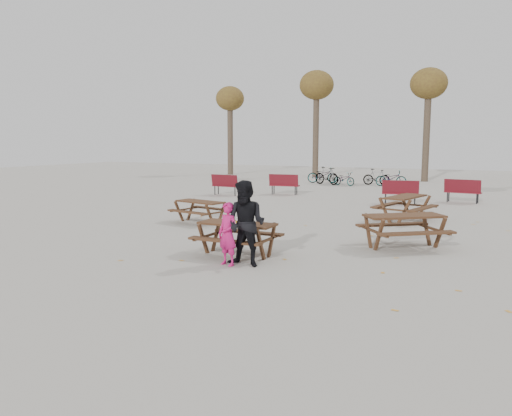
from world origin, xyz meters
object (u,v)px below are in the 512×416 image
at_px(picnic_table_far, 405,208).
at_px(adult, 246,224).
at_px(main_picnic_table, 237,231).
at_px(child, 228,234).
at_px(food_tray, 239,222).
at_px(soda_bottle, 237,221).
at_px(picnic_table_east, 404,231).
at_px(picnic_table_north, 200,212).

bearing_deg(picnic_table_far, adult, 179.65).
relative_size(adult, picnic_table_far, 0.94).
distance_m(main_picnic_table, picnic_table_far, 7.48).
xyz_separation_m(main_picnic_table, child, (0.27, -0.94, 0.10)).
bearing_deg(main_picnic_table, food_tray, -39.31).
xyz_separation_m(food_tray, soda_bottle, (0.03, -0.14, 0.05)).
relative_size(adult, picnic_table_east, 0.95).
distance_m(main_picnic_table, child, 0.98).
distance_m(food_tray, child, 0.91).
relative_size(food_tray, picnic_table_far, 0.09).
distance_m(main_picnic_table, adult, 1.09).
bearing_deg(main_picnic_table, adult, -51.31).
xyz_separation_m(food_tray, picnic_table_far, (2.58, 7.05, -0.37)).
xyz_separation_m(picnic_table_east, picnic_table_far, (-0.71, 4.43, 0.00)).
xyz_separation_m(food_tray, child, (0.20, -0.88, -0.11)).
height_order(child, picnic_table_north, child).
bearing_deg(food_tray, main_picnic_table, 140.69).
bearing_deg(food_tray, picnic_table_north, 132.71).
bearing_deg(picnic_table_north, main_picnic_table, -35.72).
relative_size(picnic_table_north, picnic_table_far, 0.86).
xyz_separation_m(soda_bottle, adult, (0.55, -0.62, 0.07)).
bearing_deg(main_picnic_table, soda_bottle, -63.01).
bearing_deg(child, adult, 35.02).
relative_size(main_picnic_table, food_tray, 10.00).
bearing_deg(picnic_table_east, food_tray, -178.68).
bearing_deg(food_tray, soda_bottle, -77.92).
bearing_deg(picnic_table_east, picnic_table_north, 133.94).
height_order(food_tray, soda_bottle, soda_bottle).
height_order(child, picnic_table_far, child).
distance_m(main_picnic_table, picnic_table_north, 4.91).
xyz_separation_m(adult, picnic_table_east, (2.72, 3.37, -0.50)).
height_order(main_picnic_table, food_tray, food_tray).
height_order(food_tray, picnic_table_east, picnic_table_east).
height_order(picnic_table_north, picnic_table_far, picnic_table_far).
xyz_separation_m(child, picnic_table_east, (3.10, 3.50, -0.27)).
height_order(adult, picnic_table_north, adult).
distance_m(child, picnic_table_east, 4.68).
distance_m(adult, picnic_table_north, 5.96).
distance_m(soda_bottle, adult, 0.83).
distance_m(food_tray, soda_bottle, 0.15).
bearing_deg(picnic_table_far, picnic_table_east, -156.76).
xyz_separation_m(child, adult, (0.38, 0.13, 0.24)).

